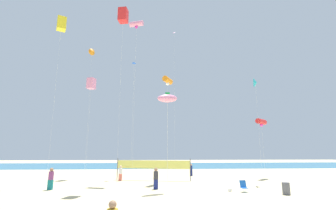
% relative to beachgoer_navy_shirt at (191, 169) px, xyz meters
% --- Properties ---
extents(ground_plane, '(120.00, 120.00, 0.00)m').
position_rel_beachgoer_navy_shirt_xyz_m(ground_plane, '(-4.25, -13.33, -0.84)').
color(ground_plane, beige).
extents(ocean_band, '(120.00, 20.00, 0.01)m').
position_rel_beachgoer_navy_shirt_xyz_m(ocean_band, '(-4.25, 20.76, -0.84)').
color(ocean_band, teal).
rests_on(ocean_band, ground).
extents(beachgoer_navy_shirt, '(0.36, 0.36, 1.57)m').
position_rel_beachgoer_navy_shirt_xyz_m(beachgoer_navy_shirt, '(0.00, 0.00, 0.00)').
color(beachgoer_navy_shirt, navy).
rests_on(beachgoer_navy_shirt, ground).
extents(beachgoer_plum_shirt, '(0.42, 0.42, 1.84)m').
position_rel_beachgoer_navy_shirt_xyz_m(beachgoer_plum_shirt, '(-13.72, -10.02, 0.14)').
color(beachgoer_plum_shirt, '#19727A').
rests_on(beachgoer_plum_shirt, ground).
extents(beachgoer_charcoal_shirt, '(0.42, 0.42, 1.82)m').
position_rel_beachgoer_navy_shirt_xyz_m(beachgoer_charcoal_shirt, '(-4.65, -10.17, 0.13)').
color(beachgoer_charcoal_shirt, navy).
rests_on(beachgoer_charcoal_shirt, ground).
extents(beachgoer_white_shirt, '(0.38, 0.38, 1.65)m').
position_rel_beachgoer_navy_shirt_xyz_m(beachgoer_white_shirt, '(-8.58, -4.37, 0.04)').
color(beachgoer_white_shirt, '#EA7260').
rests_on(beachgoer_white_shirt, ground).
extents(folding_beach_chair, '(0.52, 0.65, 0.89)m').
position_rel_beachgoer_navy_shirt_xyz_m(folding_beach_chair, '(2.55, -11.79, -0.37)').
color(folding_beach_chair, '#1959B2').
rests_on(folding_beach_chair, ground).
extents(trash_barrel, '(0.57, 0.57, 0.89)m').
position_rel_beachgoer_navy_shirt_xyz_m(trash_barrel, '(5.38, -13.11, -0.39)').
color(trash_barrel, '#595960').
rests_on(trash_barrel, ground).
extents(volleyball_net, '(8.30, 1.78, 2.40)m').
position_rel_beachgoer_navy_shirt_xyz_m(volleyball_net, '(-4.97, -4.31, 0.80)').
color(volleyball_net, '#4C4C51').
rests_on(volleyball_net, ground).
extents(beach_handbag, '(0.28, 0.14, 0.23)m').
position_rel_beachgoer_navy_shirt_xyz_m(beach_handbag, '(1.46, -11.58, -0.73)').
color(beach_handbag, white).
rests_on(beach_handbag, ground).
extents(kite_orange_tube, '(1.31, 1.72, 11.60)m').
position_rel_beachgoer_navy_shirt_xyz_m(kite_orange_tube, '(-3.39, -5.65, 10.39)').
color(kite_orange_tube, silver).
rests_on(kite_orange_tube, ground).
extents(kite_red_box, '(1.03, 1.03, 17.77)m').
position_rel_beachgoer_navy_shirt_xyz_m(kite_red_box, '(-8.20, -9.34, 16.20)').
color(kite_red_box, silver).
rests_on(kite_red_box, ground).
extents(kite_pink_inflatable, '(2.22, 1.69, 8.52)m').
position_rel_beachgoer_navy_shirt_xyz_m(kite_pink_inflatable, '(-3.67, -10.93, 7.11)').
color(kite_pink_inflatable, silver).
rests_on(kite_pink_inflatable, ground).
extents(kite_pink_box, '(1.14, 1.14, 12.72)m').
position_rel_beachgoer_navy_shirt_xyz_m(kite_pink_box, '(-13.32, -1.24, 11.16)').
color(kite_pink_box, silver).
rests_on(kite_pink_box, ground).
extents(kite_orange_delta, '(1.08, 1.13, 20.52)m').
position_rel_beachgoer_navy_shirt_xyz_m(kite_orange_delta, '(-15.74, 6.58, 19.03)').
color(kite_orange_delta, silver).
rests_on(kite_orange_delta, ground).
extents(kite_yellow_box, '(1.25, 1.25, 18.14)m').
position_rel_beachgoer_navy_shirt_xyz_m(kite_yellow_box, '(-15.49, -6.74, 16.54)').
color(kite_yellow_box, silver).
rests_on(kite_yellow_box, ground).
extents(kite_pink_tube, '(1.81, 1.13, 19.05)m').
position_rel_beachgoer_navy_shirt_xyz_m(kite_pink_tube, '(-7.24, -4.87, 17.83)').
color(kite_pink_tube, silver).
rests_on(kite_pink_tube, ground).
extents(kite_red_tube, '(1.95, 1.89, 7.23)m').
position_rel_beachgoer_navy_shirt_xyz_m(kite_red_tube, '(8.70, -2.70, 6.02)').
color(kite_red_tube, silver).
rests_on(kite_red_tube, ground).
extents(kite_cyan_delta, '(0.61, 1.07, 11.28)m').
position_rel_beachgoer_navy_shirt_xyz_m(kite_cyan_delta, '(6.41, -6.89, 9.90)').
color(kite_cyan_delta, silver).
rests_on(kite_cyan_delta, ground).
extents(kite_blue_diamond, '(0.50, 0.51, 15.10)m').
position_rel_beachgoer_navy_shirt_xyz_m(kite_blue_diamond, '(-7.75, -1.28, 13.44)').
color(kite_blue_diamond, silver).
rests_on(kite_blue_diamond, ground).
extents(kite_pink_diamond, '(0.54, 0.53, 21.90)m').
position_rel_beachgoer_navy_shirt_xyz_m(kite_pink_diamond, '(-1.96, 2.58, 19.11)').
color(kite_pink_diamond, silver).
rests_on(kite_pink_diamond, ground).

